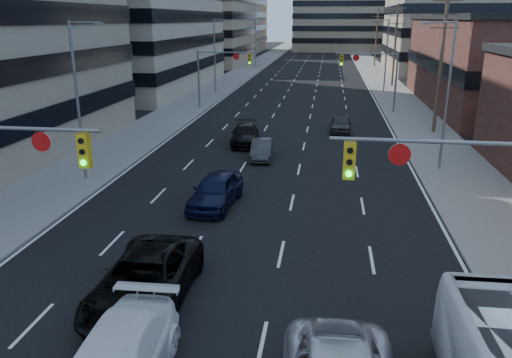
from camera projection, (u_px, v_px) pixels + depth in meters
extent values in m
cube|color=black|center=(317.00, 54.00, 131.59)|extent=(18.00, 300.00, 0.02)
cube|color=slate|center=(273.00, 54.00, 133.12)|extent=(5.00, 300.00, 0.15)
cube|color=slate|center=(361.00, 55.00, 130.01)|extent=(5.00, 300.00, 0.15)
cube|color=gray|center=(199.00, 24.00, 104.12)|extent=(20.00, 30.00, 16.00)
cube|color=gray|center=(456.00, 31.00, 86.50)|extent=(22.00, 28.00, 14.00)
cube|color=#ADA089|center=(220.00, 15.00, 141.72)|extent=(24.00, 24.00, 20.00)
cube|color=gray|center=(445.00, 31.00, 125.42)|extent=(22.00, 22.00, 12.00)
cylinder|color=slate|center=(4.00, 128.00, 15.80)|extent=(6.50, 0.12, 0.12)
cube|color=gold|center=(84.00, 151.00, 15.65)|extent=(0.35, 0.28, 1.10)
cylinder|color=black|center=(81.00, 141.00, 15.39)|extent=(0.18, 0.06, 0.18)
cylinder|color=black|center=(82.00, 152.00, 15.49)|extent=(0.18, 0.06, 0.18)
cylinder|color=#0CE526|center=(83.00, 163.00, 15.60)|extent=(0.18, 0.06, 0.18)
cylinder|color=white|center=(41.00, 142.00, 15.73)|extent=(0.64, 0.06, 0.64)
cylinder|color=slate|center=(446.00, 142.00, 13.98)|extent=(6.50, 0.12, 0.12)
cube|color=gold|center=(349.00, 161.00, 14.54)|extent=(0.35, 0.28, 1.10)
cylinder|color=black|center=(350.00, 151.00, 14.28)|extent=(0.18, 0.06, 0.18)
cylinder|color=black|center=(349.00, 162.00, 14.39)|extent=(0.18, 0.06, 0.18)
cylinder|color=#0CE526|center=(349.00, 174.00, 14.49)|extent=(0.18, 0.06, 0.18)
cylinder|color=white|center=(399.00, 155.00, 14.24)|extent=(0.64, 0.06, 0.64)
cylinder|color=slate|center=(199.00, 80.00, 51.95)|extent=(0.18, 0.18, 6.00)
cylinder|color=slate|center=(226.00, 52.00, 50.69)|extent=(6.00, 0.12, 0.12)
cube|color=gold|center=(250.00, 59.00, 50.56)|extent=(0.35, 0.28, 1.10)
cylinder|color=black|center=(250.00, 56.00, 50.31)|extent=(0.18, 0.06, 0.18)
cylinder|color=black|center=(250.00, 59.00, 50.41)|extent=(0.18, 0.06, 0.18)
cylinder|color=#0CE526|center=(250.00, 63.00, 50.52)|extent=(0.18, 0.06, 0.18)
cylinder|color=white|center=(236.00, 57.00, 50.65)|extent=(0.64, 0.06, 0.64)
cylinder|color=slate|center=(396.00, 83.00, 49.25)|extent=(0.18, 0.18, 6.00)
cylinder|color=slate|center=(367.00, 54.00, 48.80)|extent=(6.00, 0.12, 0.12)
cube|color=gold|center=(342.00, 60.00, 49.32)|extent=(0.35, 0.28, 1.10)
cylinder|color=black|center=(342.00, 57.00, 49.06)|extent=(0.18, 0.06, 0.18)
cylinder|color=black|center=(342.00, 60.00, 49.17)|extent=(0.18, 0.06, 0.18)
cylinder|color=#0CE526|center=(341.00, 64.00, 49.28)|extent=(0.18, 0.06, 0.18)
cylinder|color=white|center=(356.00, 58.00, 49.03)|extent=(0.64, 0.06, 0.64)
cylinder|color=#4C3D2D|center=(441.00, 66.00, 39.71)|extent=(0.28, 0.28, 11.00)
cube|color=#4C3D2D|center=(448.00, 1.00, 38.20)|extent=(2.20, 0.10, 0.10)
cube|color=#4C3D2D|center=(446.00, 14.00, 38.51)|extent=(2.20, 0.10, 0.10)
cube|color=#4C3D2D|center=(445.00, 28.00, 38.82)|extent=(2.20, 0.10, 0.10)
cylinder|color=#4C3D2D|center=(395.00, 46.00, 67.97)|extent=(0.28, 0.28, 11.00)
cube|color=#4C3D2D|center=(398.00, 8.00, 66.46)|extent=(2.20, 0.10, 0.10)
cube|color=#4C3D2D|center=(398.00, 16.00, 66.77)|extent=(2.20, 0.10, 0.10)
cube|color=#4C3D2D|center=(397.00, 24.00, 67.07)|extent=(2.20, 0.10, 0.10)
cylinder|color=#4C3D2D|center=(376.00, 38.00, 96.22)|extent=(0.28, 0.28, 11.00)
cube|color=#4C3D2D|center=(378.00, 11.00, 94.72)|extent=(2.20, 0.10, 0.10)
cube|color=#4C3D2D|center=(378.00, 17.00, 95.03)|extent=(2.20, 0.10, 0.10)
cube|color=#4C3D2D|center=(377.00, 22.00, 95.33)|extent=(2.20, 0.10, 0.10)
cylinder|color=slate|center=(78.00, 104.00, 28.01)|extent=(0.16, 0.16, 9.00)
cylinder|color=slate|center=(85.00, 22.00, 26.54)|extent=(1.80, 0.10, 0.10)
cube|color=slate|center=(99.00, 24.00, 26.46)|extent=(0.50, 0.22, 0.14)
cylinder|color=slate|center=(215.00, 58.00, 60.98)|extent=(0.16, 0.16, 9.00)
cylinder|color=slate|center=(221.00, 20.00, 59.51)|extent=(1.80, 0.10, 0.10)
cube|color=slate|center=(228.00, 21.00, 59.42)|extent=(0.50, 0.22, 0.14)
cylinder|color=slate|center=(256.00, 44.00, 93.95)|extent=(0.16, 0.16, 9.00)
cylinder|color=slate|center=(260.00, 19.00, 92.47)|extent=(1.80, 0.10, 0.10)
cube|color=slate|center=(265.00, 20.00, 92.39)|extent=(0.50, 0.22, 0.14)
cylinder|color=slate|center=(447.00, 99.00, 29.88)|extent=(0.16, 0.16, 9.00)
cylinder|color=slate|center=(440.00, 22.00, 28.65)|extent=(1.80, 0.10, 0.10)
cube|color=slate|center=(425.00, 23.00, 28.79)|extent=(0.50, 0.22, 0.14)
cylinder|color=slate|center=(386.00, 57.00, 62.85)|extent=(0.16, 0.16, 9.00)
cylinder|color=slate|center=(382.00, 20.00, 61.62)|extent=(1.80, 0.10, 0.10)
cube|color=slate|center=(375.00, 21.00, 61.75)|extent=(0.50, 0.22, 0.14)
imported|color=black|center=(145.00, 280.00, 16.53)|extent=(2.94, 6.15, 1.69)
imported|color=black|center=(216.00, 190.00, 25.19)|extent=(2.38, 5.01, 1.65)
imported|color=#2F2F31|center=(262.00, 149.00, 33.80)|extent=(1.67, 4.01, 1.29)
imported|color=black|center=(245.00, 135.00, 37.64)|extent=(2.69, 5.27, 1.47)
imported|color=#313133|center=(341.00, 123.00, 41.74)|extent=(1.78, 4.20, 1.42)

